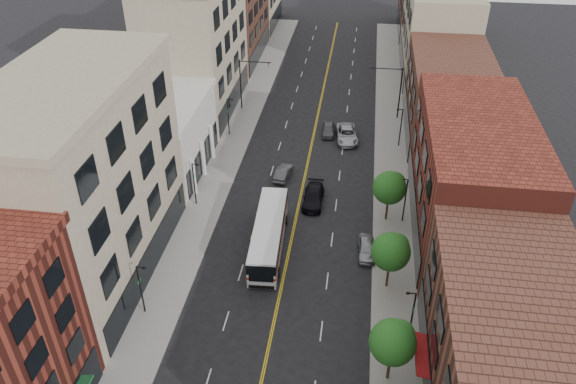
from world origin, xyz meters
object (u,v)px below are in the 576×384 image
at_px(city_bus, 269,233).
at_px(car_lane_c, 328,129).
at_px(car_parked_far, 367,249).
at_px(car_lane_b, 347,134).
at_px(car_lane_a, 313,197).
at_px(car_lane_behind, 283,173).

distance_m(city_bus, car_lane_c, 24.50).
xyz_separation_m(car_parked_far, car_lane_b, (-3.05, 22.64, 0.10)).
xyz_separation_m(car_lane_b, car_lane_c, (-2.48, 1.19, -0.11)).
bearing_deg(car_lane_b, car_parked_far, -89.88).
bearing_deg(car_lane_b, car_lane_c, 146.81).
bearing_deg(car_parked_far, car_lane_b, 94.26).
height_order(car_lane_b, car_lane_c, car_lane_b).
distance_m(city_bus, car_lane_b, 23.86).
xyz_separation_m(city_bus, car_lane_b, (6.35, 22.98, -1.00)).
xyz_separation_m(car_lane_a, car_lane_b, (2.85, 14.76, 0.04)).
xyz_separation_m(car_lane_a, car_lane_c, (0.37, 15.95, -0.07)).
bearing_deg(car_lane_behind, city_bus, 99.70).
xyz_separation_m(city_bus, car_lane_c, (3.87, 24.17, -1.10)).
relative_size(car_lane_behind, car_lane_a, 0.77).
bearing_deg(car_parked_far, city_bus, 178.67).
distance_m(car_lane_a, car_lane_b, 15.03).
xyz_separation_m(car_parked_far, car_lane_behind, (-9.85, 12.49, -0.03)).
relative_size(car_parked_far, car_lane_c, 1.01).
height_order(car_parked_far, car_lane_c, car_parked_far).
relative_size(car_lane_behind, car_lane_c, 0.99).
bearing_deg(car_lane_c, car_lane_behind, -113.62).
distance_m(car_lane_a, car_lane_c, 15.95).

